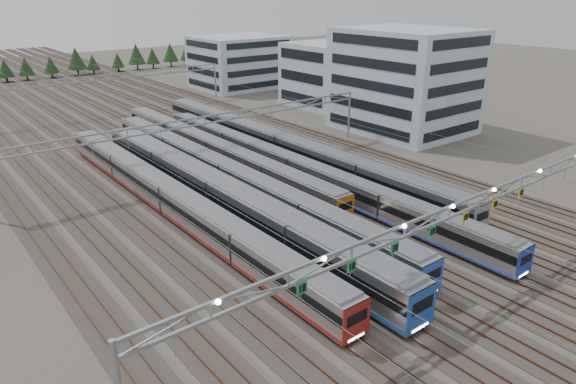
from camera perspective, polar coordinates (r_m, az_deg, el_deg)
ground at (r=47.25m, az=16.52°, el=-10.27°), size 400.00×400.00×0.00m
track_bed at (r=128.66m, az=-22.51°, el=9.87°), size 54.00×260.00×5.42m
train_a at (r=59.87m, az=-12.90°, el=-0.72°), size 2.74×59.41×3.56m
train_b at (r=59.09m, az=-7.69°, el=-0.34°), size 3.19×57.60×4.16m
train_c at (r=65.56m, az=-6.68°, el=1.74°), size 2.82×63.21×3.67m
train_d at (r=76.76m, az=-8.17°, el=4.57°), size 2.67×55.48×3.47m
train_e at (r=68.80m, az=0.67°, el=2.69°), size 2.53×65.13×3.29m
train_f at (r=77.68m, az=-0.63°, el=5.12°), size 2.90×67.58×3.78m
gantry_near at (r=43.93m, az=17.58°, el=-2.46°), size 56.36×0.61×8.08m
gantry_mid at (r=72.93m, az=-9.13°, el=7.21°), size 56.36×0.36×8.00m
gantry_far at (r=113.67m, az=-20.63°, el=11.28°), size 56.36×0.36×8.00m
depot_bldg_south at (r=96.01m, az=12.81°, el=11.98°), size 18.00×22.00×17.89m
depot_bldg_mid at (r=114.97m, az=4.23°, el=12.85°), size 14.00×16.00×13.42m
depot_bldg_north at (r=138.36m, az=-5.40°, el=14.21°), size 22.00×18.00×12.94m
treeline at (r=166.75m, az=-24.83°, el=12.87°), size 106.40×5.60×7.02m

